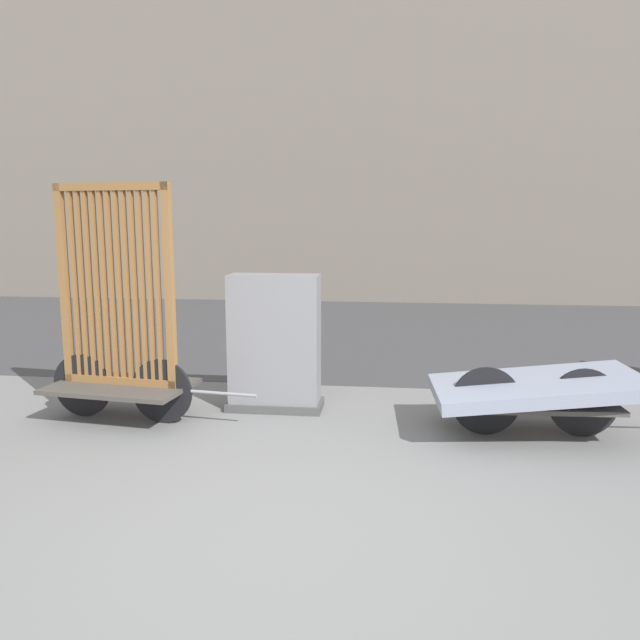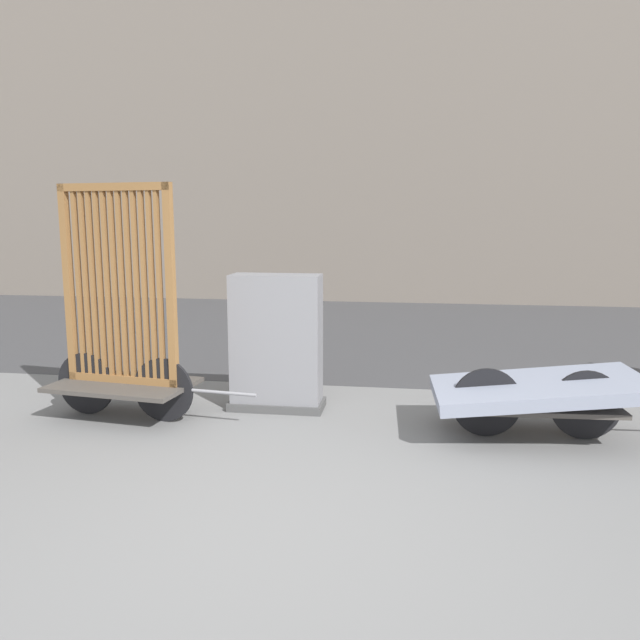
% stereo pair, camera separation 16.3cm
% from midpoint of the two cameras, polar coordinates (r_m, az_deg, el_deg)
% --- Properties ---
extents(ground_plane, '(60.00, 60.00, 0.00)m').
position_cam_midpoint_polar(ground_plane, '(3.94, -3.20, -19.02)').
color(ground_plane, slate).
extents(road_strip, '(56.00, 7.12, 0.01)m').
position_cam_midpoint_polar(road_strip, '(10.53, 4.40, -0.92)').
color(road_strip, '#424244').
rests_on(road_strip, ground_plane).
extents(building_facade, '(48.00, 4.00, 10.22)m').
position_cam_midpoint_polar(building_facade, '(16.24, 6.13, 20.78)').
color(building_facade, slate).
rests_on(building_facade, ground_plane).
extents(bike_cart_with_bedframe, '(2.04, 0.95, 2.18)m').
position_cam_midpoint_polar(bike_cart_with_bedframe, '(6.06, -16.95, -1.39)').
color(bike_cart_with_bedframe, '#4C4742').
rests_on(bike_cart_with_bedframe, ground_plane).
extents(bike_cart_with_mattress, '(2.23, 1.08, 0.60)m').
position_cam_midpoint_polar(bike_cart_with_mattress, '(5.69, 20.01, -6.21)').
color(bike_cart_with_mattress, '#4C4742').
rests_on(bike_cart_with_mattress, ground_plane).
extents(utility_cabinet, '(0.93, 0.42, 1.33)m').
position_cam_midpoint_polar(utility_cabinet, '(6.12, -3.24, -2.47)').
color(utility_cabinet, '#4C4C4C').
rests_on(utility_cabinet, ground_plane).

